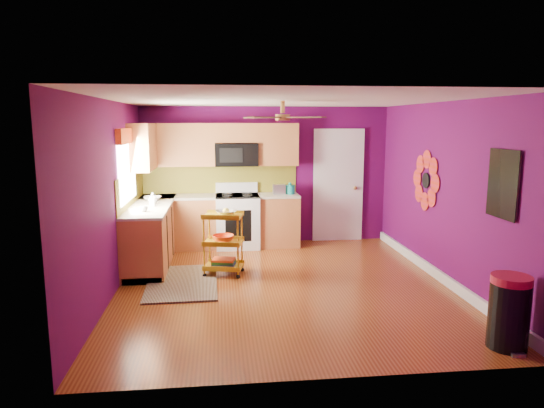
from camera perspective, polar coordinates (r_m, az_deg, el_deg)
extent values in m
plane|color=#682E10|center=(6.78, 1.42, -9.50)|extent=(5.00, 5.00, 0.00)
cube|color=#52094A|center=(8.94, -0.69, 3.39)|extent=(4.50, 0.04, 2.50)
cube|color=#52094A|center=(4.06, 6.21, -4.24)|extent=(4.50, 0.04, 2.50)
cube|color=#52094A|center=(6.57, -18.39, 0.64)|extent=(0.04, 5.00, 2.50)
cube|color=#52094A|center=(7.13, 19.68, 1.25)|extent=(0.04, 5.00, 2.50)
cube|color=silver|center=(6.41, 1.51, 12.13)|extent=(4.50, 5.00, 0.04)
cube|color=white|center=(7.37, 18.95, -7.86)|extent=(0.05, 4.90, 0.14)
cube|color=#9C552A|center=(7.97, -13.97, -3.50)|extent=(0.60, 2.30, 0.90)
cube|color=#9C552A|center=(8.73, -6.05, -2.13)|extent=(2.80, 0.60, 0.90)
cube|color=beige|center=(7.88, -14.10, -0.16)|extent=(0.63, 2.30, 0.04)
cube|color=beige|center=(8.64, -6.10, 0.92)|extent=(2.80, 0.63, 0.04)
cube|color=black|center=(8.07, -13.85, -6.26)|extent=(0.54, 2.30, 0.10)
cube|color=black|center=(8.82, -6.00, -4.68)|extent=(2.80, 0.54, 0.10)
cube|color=white|center=(8.70, -4.07, -2.07)|extent=(0.76, 0.66, 0.92)
cube|color=black|center=(8.62, -4.11, 0.96)|extent=(0.76, 0.62, 0.03)
cube|color=white|center=(8.88, -4.19, 1.96)|extent=(0.76, 0.06, 0.18)
cube|color=black|center=(8.38, -3.99, -2.59)|extent=(0.45, 0.02, 0.55)
cube|color=#9C552A|center=(8.72, -11.12, 6.85)|extent=(1.32, 0.33, 0.75)
cube|color=#9C552A|center=(8.75, 0.66, 7.03)|extent=(0.72, 0.33, 0.75)
cube|color=#9C552A|center=(8.69, -4.24, 8.34)|extent=(0.76, 0.33, 0.34)
cube|color=#9C552A|center=(8.30, -14.83, 6.58)|extent=(0.33, 1.30, 0.75)
cube|color=black|center=(8.67, -4.20, 5.83)|extent=(0.76, 0.38, 0.40)
cube|color=brown|center=(8.89, -6.14, 2.95)|extent=(2.80, 0.01, 0.51)
cube|color=brown|center=(7.88, -16.27, 1.77)|extent=(0.01, 2.30, 0.51)
cube|color=white|center=(7.55, -16.71, 4.13)|extent=(0.03, 1.20, 1.00)
cube|color=#F24F15|center=(7.52, -16.66, 7.70)|extent=(0.08, 1.35, 0.22)
cube|color=white|center=(9.17, 7.76, 2.05)|extent=(0.85, 0.04, 2.05)
cube|color=white|center=(9.15, 7.79, 2.03)|extent=(0.95, 0.02, 2.15)
sphere|color=#BF8C3F|center=(9.20, 9.78, 1.86)|extent=(0.07, 0.07, 0.07)
cylinder|color=black|center=(7.65, 17.64, 2.64)|extent=(0.01, 0.24, 0.24)
cube|color=teal|center=(5.87, 25.60, 2.14)|extent=(0.03, 0.52, 0.72)
cube|color=black|center=(5.86, 25.47, 2.14)|extent=(0.01, 0.56, 0.76)
cylinder|color=#BF8C3F|center=(6.61, 1.27, 11.36)|extent=(0.06, 0.06, 0.16)
cylinder|color=#BF8C3F|center=(6.60, 1.27, 10.15)|extent=(0.20, 0.20, 0.08)
cube|color=#4C2D19|center=(6.91, 3.22, 10.11)|extent=(0.47, 0.47, 0.01)
cube|color=#4C2D19|center=(6.84, -1.30, 10.13)|extent=(0.47, 0.47, 0.01)
cube|color=#4C2D19|center=(6.30, -0.87, 10.17)|extent=(0.47, 0.47, 0.01)
cube|color=#4C2D19|center=(6.38, 4.02, 10.15)|extent=(0.47, 0.47, 0.01)
cube|color=black|center=(6.96, -10.53, -9.04)|extent=(0.99, 1.58, 0.02)
cylinder|color=gold|center=(7.02, -8.01, -4.93)|extent=(0.02, 0.02, 0.85)
cylinder|color=gold|center=(6.92, -4.04, -5.07)|extent=(0.02, 0.02, 0.85)
cylinder|color=gold|center=(7.34, -7.37, -4.27)|extent=(0.02, 0.02, 0.85)
cylinder|color=gold|center=(7.24, -3.56, -4.39)|extent=(0.02, 0.02, 0.85)
sphere|color=black|center=(7.14, -7.93, -8.32)|extent=(0.06, 0.06, 0.06)
sphere|color=black|center=(7.04, -4.00, -8.51)|extent=(0.06, 0.06, 0.06)
sphere|color=black|center=(7.46, -7.29, -7.53)|extent=(0.06, 0.06, 0.06)
sphere|color=black|center=(7.36, -3.53, -7.69)|extent=(0.06, 0.06, 0.06)
cube|color=gold|center=(7.04, -5.81, -1.45)|extent=(0.63, 0.51, 0.03)
cube|color=gold|center=(7.12, -5.75, -4.54)|extent=(0.63, 0.51, 0.03)
cube|color=gold|center=(7.22, -5.71, -7.33)|extent=(0.63, 0.51, 0.03)
imported|color=beige|center=(7.02, -5.41, -1.04)|extent=(0.36, 0.36, 0.07)
sphere|color=yellow|center=(7.01, -5.42, -0.85)|extent=(0.10, 0.10, 0.10)
imported|color=#F24F15|center=(7.11, -5.76, -4.04)|extent=(0.37, 0.37, 0.10)
cube|color=navy|center=(7.21, -5.71, -7.06)|extent=(0.37, 0.30, 0.04)
cube|color=#267233|center=(7.20, -5.72, -6.77)|extent=(0.37, 0.30, 0.04)
cube|color=#F24F15|center=(7.19, -5.72, -6.52)|extent=(0.37, 0.30, 0.03)
cylinder|color=black|center=(5.43, 26.07, -11.72)|extent=(0.43, 0.43, 0.66)
cylinder|color=#A3172B|center=(5.32, 26.37, -7.98)|extent=(0.39, 0.39, 0.08)
cube|color=beige|center=(5.41, 26.95, -15.52)|extent=(0.14, 0.08, 0.03)
cylinder|color=teal|center=(8.72, 2.12, 1.71)|extent=(0.18, 0.18, 0.16)
sphere|color=teal|center=(8.71, 2.13, 2.36)|extent=(0.06, 0.06, 0.06)
cube|color=beige|center=(8.68, 0.83, 1.74)|extent=(0.22, 0.15, 0.18)
imported|color=#EA3F72|center=(7.66, -13.93, 0.41)|extent=(0.08, 0.08, 0.18)
imported|color=white|center=(7.88, -13.85, 0.67)|extent=(0.14, 0.14, 0.18)
imported|color=white|center=(8.23, -13.85, 0.64)|extent=(0.29, 0.29, 0.07)
imported|color=white|center=(7.24, -14.84, -0.54)|extent=(0.11, 0.11, 0.09)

